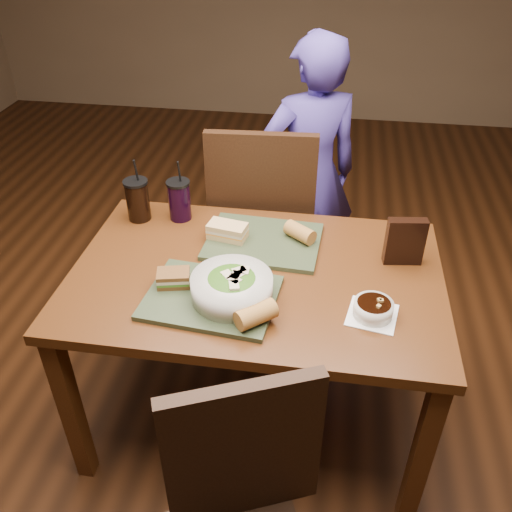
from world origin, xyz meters
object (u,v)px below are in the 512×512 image
(baguette_near, at_px, (256,315))
(cup_cola, at_px, (138,200))
(chair_far, at_px, (264,221))
(sandwich_far, at_px, (227,231))
(salad_bowl, at_px, (232,286))
(soup_bowl, at_px, (373,309))
(tray_near, at_px, (211,298))
(cup_berry, at_px, (179,200))
(sandwich_near, at_px, (174,278))
(chip_bag, at_px, (405,242))
(diner, at_px, (309,176))
(dining_table, at_px, (256,292))
(baguette_far, at_px, (300,232))
(tray_far, at_px, (263,242))

(baguette_near, xyz_separation_m, cup_cola, (-0.56, 0.56, 0.04))
(chair_far, xyz_separation_m, sandwich_far, (-0.08, -0.42, 0.21))
(salad_bowl, bearing_deg, soup_bowl, -0.45)
(tray_near, height_order, cup_berry, cup_berry)
(tray_near, xyz_separation_m, sandwich_near, (-0.14, 0.04, 0.03))
(sandwich_near, relative_size, baguette_near, 0.95)
(salad_bowl, distance_m, sandwich_near, 0.21)
(salad_bowl, height_order, chip_bag, chip_bag)
(chair_far, bearing_deg, soup_bowl, -59.54)
(sandwich_near, bearing_deg, soup_bowl, -3.38)
(diner, xyz_separation_m, baguette_near, (-0.08, -1.17, 0.12))
(dining_table, xyz_separation_m, baguette_far, (0.13, 0.21, 0.14))
(diner, height_order, baguette_near, diner)
(cup_cola, bearing_deg, salad_bowl, -44.18)
(tray_far, relative_size, chip_bag, 2.38)
(sandwich_far, relative_size, baguette_far, 1.32)
(dining_table, bearing_deg, chair_far, 95.25)
(sandwich_near, bearing_deg, salad_bowl, -9.75)
(tray_near, distance_m, sandwich_near, 0.15)
(salad_bowl, relative_size, baguette_far, 2.25)
(chair_far, height_order, diner, diner)
(diner, bearing_deg, sandwich_far, 46.54)
(diner, distance_m, baguette_far, 0.70)
(baguette_far, distance_m, cup_cola, 0.66)
(chair_far, bearing_deg, sandwich_near, -105.47)
(dining_table, xyz_separation_m, tray_far, (0.00, 0.18, 0.10))
(soup_bowl, relative_size, baguette_far, 1.50)
(dining_table, distance_m, cup_cola, 0.62)
(diner, height_order, cup_berry, diner)
(dining_table, relative_size, baguette_near, 10.22)
(salad_bowl, bearing_deg, dining_table, 72.29)
(chair_far, xyz_separation_m, cup_berry, (-0.30, -0.29, 0.24))
(tray_far, bearing_deg, soup_bowl, -41.46)
(sandwich_near, bearing_deg, dining_table, 26.81)
(sandwich_near, bearing_deg, cup_berry, 102.53)
(tray_far, bearing_deg, chair_far, 97.52)
(soup_bowl, distance_m, sandwich_far, 0.64)
(diner, distance_m, tray_far, 0.73)
(diner, bearing_deg, dining_table, 58.63)
(dining_table, relative_size, tray_far, 3.10)
(cup_cola, bearing_deg, dining_table, -29.00)
(tray_far, xyz_separation_m, baguette_far, (0.13, 0.02, 0.04))
(cup_berry, bearing_deg, dining_table, -41.56)
(tray_near, xyz_separation_m, baguette_far, (0.26, 0.38, 0.04))
(soup_bowl, relative_size, sandwich_near, 1.45)
(sandwich_near, bearing_deg, chip_bag, 19.51)
(tray_near, bearing_deg, sandwich_far, 92.35)
(chip_bag, bearing_deg, diner, 109.28)
(tray_near, xyz_separation_m, chip_bag, (0.63, 0.31, 0.08))
(cup_berry, bearing_deg, sandwich_near, -77.47)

